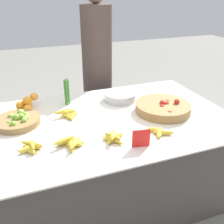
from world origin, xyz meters
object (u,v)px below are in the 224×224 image
object	(u,v)px
price_sign	(141,138)
vendor_person	(97,73)
tomato_basket	(163,107)
lime_bowl	(18,121)
metal_bowl	(120,96)

from	to	relation	value
price_sign	vendor_person	bearing A→B (deg)	93.90
price_sign	vendor_person	size ratio (longest dim) A/B	0.07
vendor_person	tomato_basket	bearing A→B (deg)	-76.12
lime_bowl	metal_bowl	world-z (taller)	lime_bowl
lime_bowl	tomato_basket	distance (m)	1.11
metal_bowl	lime_bowl	bearing A→B (deg)	-170.07
price_sign	lime_bowl	bearing A→B (deg)	150.81
metal_bowl	vendor_person	xyz separation A→B (m)	(-0.01, 0.63, 0.03)
tomato_basket	vendor_person	distance (m)	1.00
tomato_basket	price_sign	world-z (taller)	price_sign
price_sign	vendor_person	world-z (taller)	vendor_person
price_sign	vendor_person	distance (m)	1.36
tomato_basket	price_sign	distance (m)	0.55
tomato_basket	metal_bowl	world-z (taller)	tomato_basket
price_sign	metal_bowl	bearing A→B (deg)	88.09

